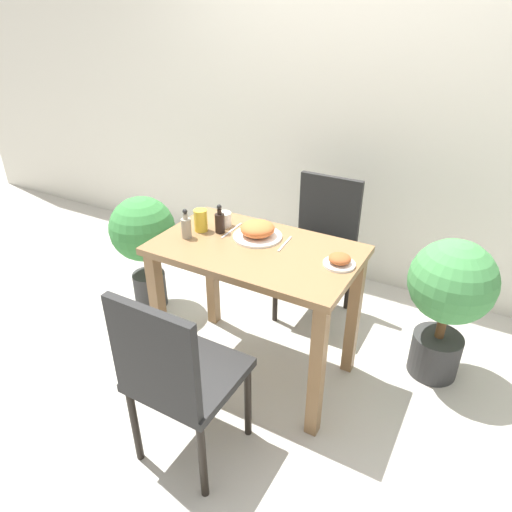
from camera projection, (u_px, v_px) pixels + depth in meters
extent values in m
plane|color=#B7B2A8|center=(256.00, 367.00, 2.61)|extent=(16.00, 16.00, 0.00)
cube|color=beige|center=(352.00, 96.00, 2.94)|extent=(8.00, 0.05, 2.60)
cube|color=olive|center=(256.00, 250.00, 2.24)|extent=(1.01, 0.60, 0.04)
cube|color=olive|center=(159.00, 314.00, 2.43)|extent=(0.06, 0.06, 0.74)
cube|color=olive|center=(317.00, 373.00, 2.04)|extent=(0.06, 0.06, 0.74)
cube|color=olive|center=(212.00, 272.00, 2.81)|extent=(0.06, 0.06, 0.74)
cube|color=olive|center=(354.00, 315.00, 2.42)|extent=(0.06, 0.06, 0.74)
cube|color=black|center=(189.00, 374.00, 1.93)|extent=(0.42, 0.42, 0.04)
cube|color=black|center=(153.00, 358.00, 1.67)|extent=(0.40, 0.04, 0.44)
cylinder|color=black|center=(248.00, 401.00, 2.10)|extent=(0.03, 0.03, 0.42)
cylinder|color=black|center=(185.00, 374.00, 2.26)|extent=(0.03, 0.03, 0.42)
cylinder|color=black|center=(203.00, 461.00, 1.83)|extent=(0.03, 0.03, 0.42)
cylinder|color=black|center=(135.00, 425.00, 1.99)|extent=(0.03, 0.03, 0.42)
cube|color=black|center=(315.00, 256.00, 2.84)|extent=(0.42, 0.42, 0.04)
cube|color=black|center=(329.00, 210.00, 2.87)|extent=(0.40, 0.04, 0.44)
cylinder|color=black|center=(275.00, 293.00, 2.89)|extent=(0.03, 0.03, 0.42)
cylinder|color=black|center=(328.00, 309.00, 2.74)|extent=(0.03, 0.03, 0.42)
cylinder|color=black|center=(299.00, 268.00, 3.17)|extent=(0.03, 0.03, 0.42)
cylinder|color=black|center=(349.00, 281.00, 3.01)|extent=(0.03, 0.03, 0.42)
cylinder|color=white|center=(258.00, 236.00, 2.32)|extent=(0.25, 0.25, 0.01)
ellipsoid|color=#CC6633|center=(258.00, 229.00, 2.30)|extent=(0.18, 0.18, 0.08)
cylinder|color=white|center=(339.00, 264.00, 2.07)|extent=(0.15, 0.15, 0.01)
ellipsoid|color=#A35128|center=(340.00, 259.00, 2.06)|extent=(0.10, 0.10, 0.04)
cylinder|color=silver|center=(224.00, 219.00, 2.43)|extent=(0.08, 0.08, 0.08)
cylinder|color=gold|center=(201.00, 220.00, 2.37)|extent=(0.07, 0.07, 0.12)
cylinder|color=gray|center=(186.00, 228.00, 2.30)|extent=(0.05, 0.05, 0.10)
cylinder|color=gray|center=(185.00, 216.00, 2.27)|extent=(0.02, 0.02, 0.03)
sphere|color=black|center=(185.00, 211.00, 2.25)|extent=(0.03, 0.03, 0.03)
cylinder|color=black|center=(220.00, 223.00, 2.35)|extent=(0.05, 0.05, 0.10)
cylinder|color=black|center=(219.00, 212.00, 2.32)|extent=(0.02, 0.02, 0.03)
sphere|color=black|center=(219.00, 207.00, 2.31)|extent=(0.03, 0.03, 0.03)
cube|color=silver|center=(232.00, 230.00, 2.39)|extent=(0.01, 0.20, 0.00)
cube|color=silver|center=(285.00, 244.00, 2.25)|extent=(0.02, 0.17, 0.00)
cylinder|color=#333333|center=(150.00, 289.00, 3.10)|extent=(0.22, 0.22, 0.24)
cylinder|color=brown|center=(147.00, 266.00, 3.01)|extent=(0.04, 0.04, 0.12)
sphere|color=#387F3D|center=(142.00, 229.00, 2.88)|extent=(0.41, 0.41, 0.41)
cylinder|color=#333333|center=(435.00, 354.00, 2.52)|extent=(0.27, 0.27, 0.25)
cylinder|color=brown|center=(441.00, 327.00, 2.43)|extent=(0.05, 0.05, 0.13)
sphere|color=#428947|center=(452.00, 282.00, 2.29)|extent=(0.44, 0.44, 0.44)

